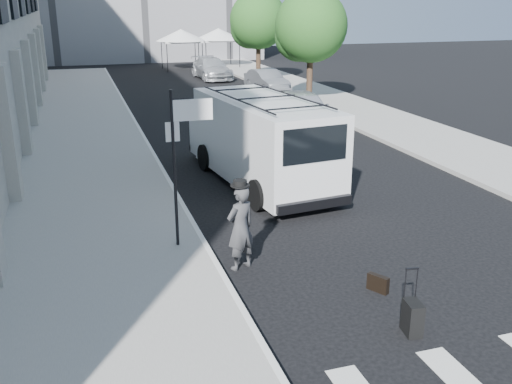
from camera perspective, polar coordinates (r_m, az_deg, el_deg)
ground at (r=11.14m, az=8.80°, el=-10.64°), size 120.00×120.00×0.00m
sidewalk_left at (r=25.21m, az=-16.70°, el=5.66°), size 4.50×48.00×0.15m
sidewalk_right at (r=32.10m, az=7.63°, el=8.94°), size 4.00×56.00×0.15m
sign_pole at (r=12.34m, az=-7.24°, el=5.60°), size 1.03×0.07×3.50m
tree_near at (r=31.22m, az=5.23°, el=15.96°), size 3.80×3.83×6.03m
tree_far at (r=39.67m, az=0.03°, el=16.60°), size 3.80×3.83×6.03m
tent_left at (r=47.48m, az=-7.51°, el=15.26°), size 4.00×4.00×3.20m
tent_right at (r=48.64m, az=-3.78°, el=15.45°), size 4.00×4.00×3.20m
businessman at (r=11.86m, az=-1.57°, el=-3.60°), size 0.79×0.67×1.84m
briefcase at (r=11.49m, az=12.10°, el=-8.92°), size 0.32×0.44×0.34m
suitcase at (r=10.24m, az=15.37°, el=-12.00°), size 0.32×0.44×1.14m
cargo_van at (r=17.50m, az=0.41°, el=5.22°), size 3.08×7.20×2.61m
parked_car_a at (r=25.44m, az=4.68°, el=8.24°), size 2.25×4.99×1.66m
parked_car_b at (r=35.62m, az=1.09°, el=11.04°), size 1.80×4.25×1.36m
parked_car_c at (r=41.88m, az=-4.47°, el=12.21°), size 2.28×5.18×1.48m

